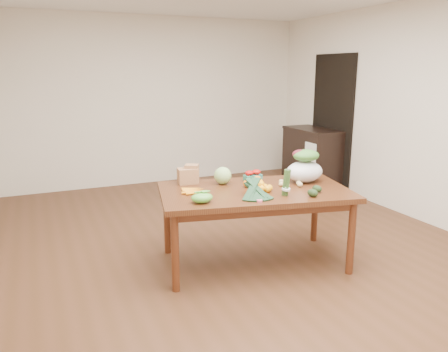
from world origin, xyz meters
name	(u,v)px	position (x,y,z in m)	size (l,w,h in m)	color
floor	(232,243)	(0.00, 0.00, 0.00)	(6.00, 6.00, 0.00)	#4F2E1B
room_walls	(232,121)	(0.00, 0.00, 1.35)	(5.02, 6.02, 2.70)	silver
dining_table	(254,227)	(0.00, -0.53, 0.38)	(1.78, 0.99, 0.75)	#4B2811
doorway_dark	(332,122)	(2.48, 1.60, 1.05)	(0.02, 1.00, 2.10)	black
cabinet	(311,157)	(2.22, 1.74, 0.47)	(0.52, 1.02, 0.94)	black
dish_towel	(310,157)	(1.96, 1.40, 0.55)	(0.02, 0.28, 0.45)	white
paper_bag	(188,174)	(-0.51, -0.05, 0.84)	(0.26, 0.22, 0.19)	#A56D4A
cabbage	(223,176)	(-0.20, -0.21, 0.84)	(0.17, 0.17, 0.17)	#B4DC7F
strawberry_basket_a	(249,177)	(0.09, -0.21, 0.79)	(0.09, 0.09, 0.09)	#AE110B
strawberry_basket_b	(256,176)	(0.18, -0.21, 0.79)	(0.10, 0.10, 0.09)	red
orange_a	(247,183)	(-0.04, -0.43, 0.79)	(0.08, 0.08, 0.08)	#DD4C0D
orange_b	(257,180)	(0.12, -0.34, 0.79)	(0.08, 0.08, 0.08)	orange
orange_c	(259,183)	(0.08, -0.46, 0.79)	(0.08, 0.08, 0.08)	orange
mandarin_cluster	(261,186)	(0.03, -0.59, 0.80)	(0.18, 0.18, 0.10)	#FFA60F
carrots	(194,191)	(-0.57, -0.38, 0.76)	(0.22, 0.22, 0.03)	orange
snap_pea_bag	(202,198)	(-0.62, -0.72, 0.79)	(0.19, 0.14, 0.09)	#63AD3A
kale_bunch	(256,190)	(-0.13, -0.81, 0.83)	(0.32, 0.40, 0.16)	#15301C
asparagus_bundle	(286,183)	(0.15, -0.83, 0.88)	(0.08, 0.08, 0.25)	#3D6C31
potato_a	(281,184)	(0.28, -0.53, 0.77)	(0.05, 0.04, 0.04)	#CFBB77
potato_b	(287,185)	(0.31, -0.59, 0.78)	(0.06, 0.05, 0.05)	#D8AD7C
potato_c	(299,183)	(0.46, -0.56, 0.77)	(0.05, 0.05, 0.05)	tan
potato_d	(281,182)	(0.33, -0.45, 0.77)	(0.06, 0.05, 0.05)	tan
potato_e	(300,185)	(0.44, -0.62, 0.77)	(0.06, 0.05, 0.05)	tan
avocado_a	(313,193)	(0.36, -0.95, 0.79)	(0.07, 0.11, 0.07)	black
avocado_b	(317,189)	(0.48, -0.85, 0.78)	(0.07, 0.10, 0.07)	black
salad_bag	(305,167)	(0.59, -0.47, 0.90)	(0.39, 0.29, 0.30)	silver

